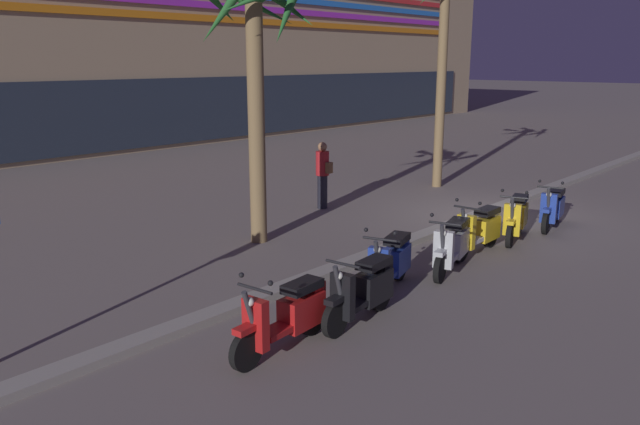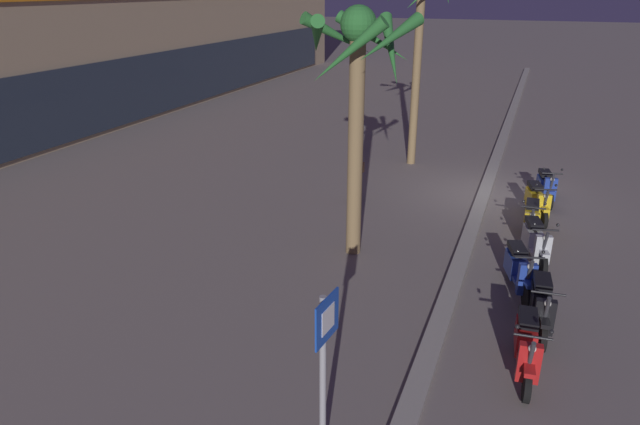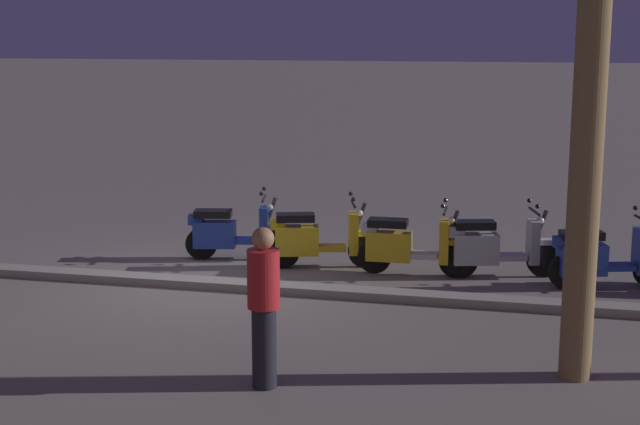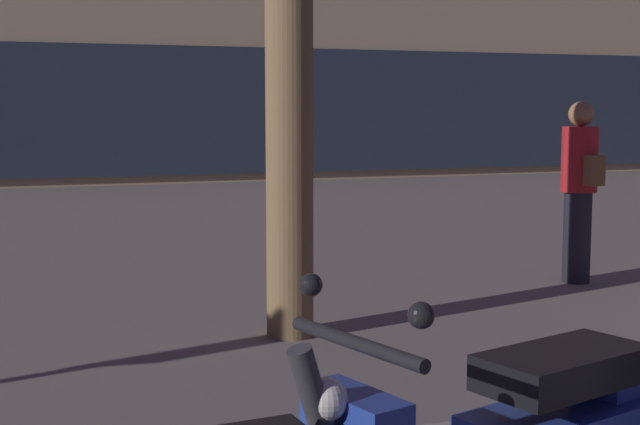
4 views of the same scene
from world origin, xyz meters
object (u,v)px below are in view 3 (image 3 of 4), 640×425
Objects in this scene: scooter_yellow_mid_front at (314,239)px; scooter_blue_far_back at (230,233)px; pedestrian_strolling_near_curb at (264,303)px; scooter_silver_lead_nearest at (493,247)px; scooter_yellow_gap_after_mid at (406,245)px; scooter_blue_mid_centre at (600,258)px.

scooter_yellow_mid_front is 1.47m from scooter_blue_far_back.
pedestrian_strolling_near_curb is at bearing 112.19° from scooter_blue_far_back.
pedestrian_strolling_near_curb is (-2.11, 5.18, 0.47)m from scooter_blue_far_back.
scooter_silver_lead_nearest and scooter_yellow_gap_after_mid have the same top height.
scooter_yellow_gap_after_mid and scooter_blue_far_back have the same top height.
scooter_blue_far_back is at bearing -2.25° from scooter_silver_lead_nearest.
pedestrian_strolling_near_curb is (3.65, 4.75, 0.46)m from scooter_blue_mid_centre.
scooter_blue_mid_centre is 0.99× the size of scooter_silver_lead_nearest.
scooter_blue_far_back is 1.00× the size of pedestrian_strolling_near_curb.
scooter_blue_far_back is at bearing -67.81° from pedestrian_strolling_near_curb.
scooter_blue_mid_centre is at bearing 175.66° from scooter_blue_far_back.
scooter_blue_mid_centre is 2.85m from scooter_yellow_gap_after_mid.
scooter_blue_far_back is (1.46, -0.21, -0.02)m from scooter_yellow_mid_front.
scooter_silver_lead_nearest is 1.00× the size of scooter_yellow_mid_front.
scooter_yellow_gap_after_mid is 1.00× the size of scooter_yellow_mid_front.
scooter_blue_mid_centre is 1.01× the size of pedestrian_strolling_near_curb.
scooter_yellow_gap_after_mid is (2.84, -0.13, 0.00)m from scooter_blue_mid_centre.
scooter_yellow_gap_after_mid and scooter_yellow_mid_front have the same top height.
scooter_blue_far_back is at bearing -4.34° from scooter_blue_mid_centre.
scooter_yellow_gap_after_mid is 4.97m from pedestrian_strolling_near_curb.
scooter_blue_far_back is at bearing -5.93° from scooter_yellow_gap_after_mid.
scooter_silver_lead_nearest is at bearing -112.84° from pedestrian_strolling_near_curb.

